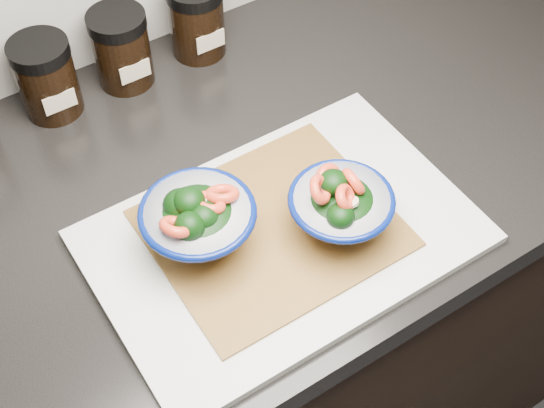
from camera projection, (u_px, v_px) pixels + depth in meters
cabinet at (155, 398)px, 1.29m from camera, size 3.43×0.58×0.86m
countertop at (111, 242)px, 0.94m from camera, size 3.50×0.60×0.04m
cutting_board at (283, 237)px, 0.91m from camera, size 0.45×0.30×0.01m
bamboo_mat at (272, 228)px, 0.91m from camera, size 0.28×0.24×0.00m
bowl_left at (198, 221)px, 0.86m from camera, size 0.14×0.14×0.09m
bowl_right at (340, 207)px, 0.88m from camera, size 0.13×0.13×0.10m
spice_jar_d at (46, 78)px, 1.02m from camera, size 0.08×0.08×0.11m
spice_jar_e at (121, 49)px, 1.06m from camera, size 0.08×0.08×0.11m
spice_jar_f at (197, 19)px, 1.10m from camera, size 0.08×0.08×0.11m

